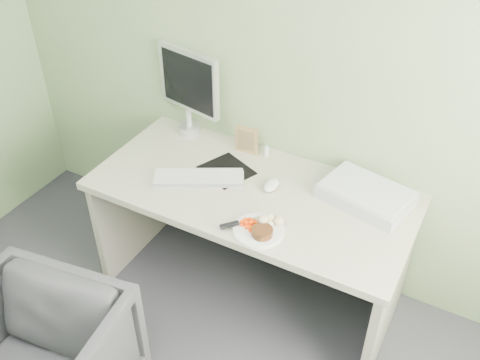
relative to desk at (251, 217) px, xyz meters
The scene contains 14 objects.
wall_back 0.89m from the desk, 90.00° to the left, with size 3.50×3.50×0.00m, color #83A271.
desk is the anchor object (origin of this frame).
plate 0.36m from the desk, 56.59° to the right, with size 0.23×0.23×0.01m, color white.
steak 0.40m from the desk, 54.65° to the right, with size 0.10×0.10×0.03m, color black.
potato_pile 0.35m from the desk, 45.38° to the right, with size 0.10×0.07×0.05m, color #A88951.
carrot_heap 0.36m from the desk, 65.51° to the right, with size 0.06×0.05×0.04m, color #FF3C05.
steak_knife 0.35m from the desk, 75.61° to the right, with size 0.17×0.18×0.02m.
mousepad 0.27m from the desk, 157.30° to the left, with size 0.25×0.22×0.00m, color black.
keyboard 0.34m from the desk, 167.67° to the right, with size 0.45×0.13×0.02m, color white.
computer_mouse 0.23m from the desk, 31.82° to the left, with size 0.06×0.11×0.04m, color white.
photo_frame 0.42m from the desk, 122.09° to the left, with size 0.13×0.01×0.16m, color olive.
eyedrop_bottle 0.37m from the desk, 101.79° to the left, with size 0.02×0.02×0.07m.
scanner 0.59m from the desk, 19.38° to the left, with size 0.42×0.28×0.06m, color silver.
monitor 0.78m from the desk, 150.38° to the left, with size 0.41×0.15×0.49m.
Camera 1 is at (0.94, -0.23, 2.36)m, focal length 40.00 mm.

